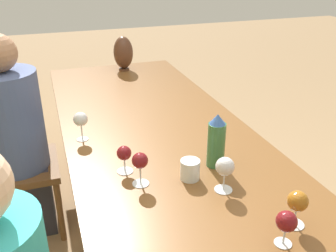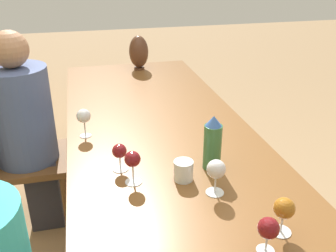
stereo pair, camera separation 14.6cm
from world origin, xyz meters
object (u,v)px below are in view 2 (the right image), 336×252
(wine_glass_1, at_px, (84,117))
(wine_glass_4, at_px, (284,209))
(wine_glass_7, at_px, (133,160))
(vase, at_px, (139,52))
(water_bottle, at_px, (213,143))
(wine_glass_6, at_px, (216,170))
(wine_glass_0, at_px, (268,229))
(chair_far, at_px, (17,155))
(wine_glass_2, at_px, (119,152))
(person_far, at_px, (27,129))
(water_tumbler, at_px, (183,170))

(wine_glass_1, relative_size, wine_glass_4, 1.10)
(wine_glass_4, distance_m, wine_glass_7, 0.59)
(vase, height_order, wine_glass_7, vase)
(water_bottle, distance_m, vase, 1.52)
(wine_glass_1, relative_size, wine_glass_6, 1.01)
(wine_glass_1, height_order, wine_glass_6, wine_glass_1)
(wine_glass_0, height_order, chair_far, chair_far)
(vase, xyz_separation_m, wine_glass_6, (-1.70, -0.01, -0.03))
(wine_glass_7, bearing_deg, water_bottle, -83.86)
(vase, xyz_separation_m, wine_glass_1, (-1.09, 0.46, -0.03))
(wine_glass_0, bearing_deg, wine_glass_2, 33.05)
(wine_glass_1, xyz_separation_m, wine_glass_4, (-0.87, -0.60, -0.01))
(person_far, bearing_deg, water_bottle, -134.20)
(wine_glass_2, relative_size, wine_glass_6, 0.83)
(water_tumbler, bearing_deg, water_bottle, -66.13)
(vase, bearing_deg, wine_glass_1, 157.30)
(water_bottle, bearing_deg, wine_glass_0, 179.72)
(wine_glass_7, height_order, chair_far, wine_glass_7)
(water_tumbler, relative_size, person_far, 0.07)
(wine_glass_6, bearing_deg, water_tumbler, 38.08)
(wine_glass_0, distance_m, wine_glass_4, 0.11)
(vase, xyz_separation_m, wine_glass_4, (-1.96, -0.14, -0.04))
(vase, distance_m, chair_far, 1.19)
(wine_glass_6, height_order, person_far, person_far)
(wine_glass_1, distance_m, wine_glass_4, 1.06)
(vase, bearing_deg, wine_glass_0, -178.45)
(water_tumbler, distance_m, wine_glass_4, 0.44)
(wine_glass_2, height_order, wine_glass_7, wine_glass_7)
(wine_glass_6, xyz_separation_m, chair_far, (1.01, 0.88, -0.38))
(person_far, bearing_deg, wine_glass_2, -148.09)
(water_tumbler, xyz_separation_m, wine_glass_7, (0.03, 0.20, 0.06))
(water_tumbler, xyz_separation_m, wine_glass_6, (-0.12, -0.09, 0.06))
(wine_glass_7, distance_m, person_far, 1.02)
(wine_glass_2, bearing_deg, wine_glass_1, 20.36)
(vase, distance_m, person_far, 1.08)
(wine_glass_4, bearing_deg, wine_glass_7, 46.66)
(wine_glass_1, height_order, wine_glass_2, wine_glass_1)
(water_bottle, height_order, wine_glass_6, water_bottle)
(water_bottle, bearing_deg, wine_glass_7, 96.14)
(water_bottle, relative_size, person_far, 0.20)
(wine_glass_4, bearing_deg, wine_glass_2, 42.19)
(wine_glass_7, bearing_deg, wine_glass_1, 20.09)
(water_tumbler, bearing_deg, wine_glass_7, 82.54)
(water_bottle, xyz_separation_m, wine_glass_6, (-0.18, 0.05, -0.01))
(vase, bearing_deg, water_tumbler, 176.92)
(water_bottle, bearing_deg, water_tumbler, 113.87)
(water_tumbler, bearing_deg, wine_glass_0, -162.54)
(wine_glass_2, distance_m, wine_glass_6, 0.42)
(vase, bearing_deg, chair_far, 128.43)
(wine_glass_1, bearing_deg, chair_far, 46.62)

